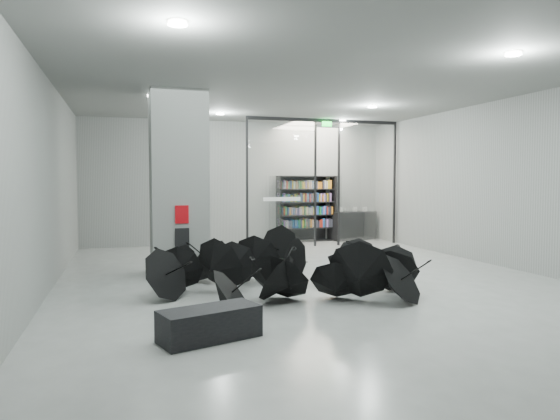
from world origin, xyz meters
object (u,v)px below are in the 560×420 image
object	(u,v)px
column	(178,183)
umbrella_cluster	(281,275)
bench	(210,324)
bookshelf	(307,209)
shop_counter	(352,225)

from	to	relation	value
column	umbrella_cluster	world-z (taller)	column
column	bench	distance (m)	5.26
bookshelf	shop_counter	world-z (taller)	bookshelf
column	bookshelf	bearing A→B (deg)	44.84
column	shop_counter	world-z (taller)	column
bench	shop_counter	xyz separation A→B (m)	(6.62, 9.74, 0.29)
shop_counter	umbrella_cluster	xyz separation A→B (m)	(-4.88, -7.24, -0.19)
column	bench	bearing A→B (deg)	-91.49
column	shop_counter	distance (m)	8.21
bench	bookshelf	size ratio (longest dim) A/B	0.57
column	bookshelf	world-z (taller)	column
bench	column	bearing A→B (deg)	71.25
bench	umbrella_cluster	size ratio (longest dim) A/B	0.23
column	bench	world-z (taller)	column
column	shop_counter	bearing A→B (deg)	36.48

